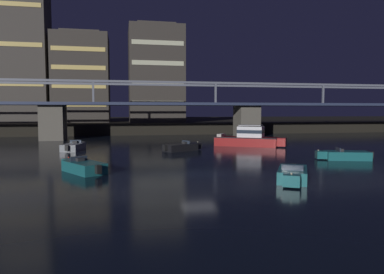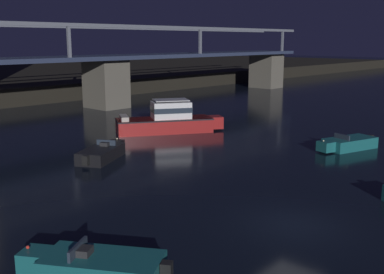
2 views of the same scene
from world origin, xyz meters
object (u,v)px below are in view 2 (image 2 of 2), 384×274
at_px(cabin_cruiser_near_left, 168,120).
at_px(speedboat_near_center, 348,143).
at_px(speedboat_mid_left, 97,267).
at_px(speedboat_mid_center, 102,153).

relative_size(cabin_cruiser_near_left, speedboat_near_center, 1.71).
bearing_deg(speedboat_mid_left, speedboat_mid_center, 53.00).
distance_m(cabin_cruiser_near_left, speedboat_near_center, 14.78).
height_order(cabin_cruiser_near_left, speedboat_mid_left, cabin_cruiser_near_left).
distance_m(speedboat_near_center, speedboat_mid_center, 17.38).
xyz_separation_m(cabin_cruiser_near_left, speedboat_mid_center, (-9.44, -3.55, -0.64)).
height_order(cabin_cruiser_near_left, speedboat_near_center, cabin_cruiser_near_left).
xyz_separation_m(speedboat_near_center, speedboat_mid_center, (-13.81, 10.55, 0.00)).
distance_m(cabin_cruiser_near_left, speedboat_mid_center, 10.11).
xyz_separation_m(cabin_cruiser_near_left, speedboat_near_center, (4.36, -14.10, -0.64)).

